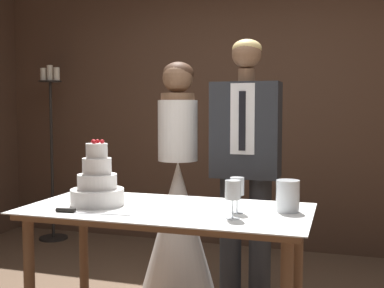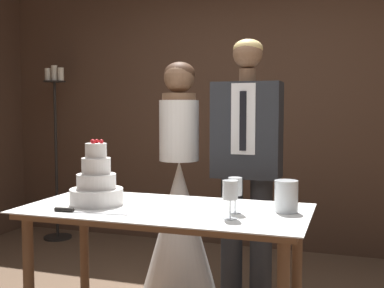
{
  "view_description": "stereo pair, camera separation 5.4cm",
  "coord_description": "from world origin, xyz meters",
  "px_view_note": "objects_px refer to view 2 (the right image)",
  "views": [
    {
      "loc": [
        0.82,
        -2.4,
        1.32
      ],
      "look_at": [
        -0.04,
        0.35,
        1.11
      ],
      "focal_mm": 45.0,
      "sensor_mm": 36.0,
      "label": 1
    },
    {
      "loc": [
        0.87,
        -2.38,
        1.32
      ],
      "look_at": [
        -0.04,
        0.35,
        1.11
      ],
      "focal_mm": 45.0,
      "sensor_mm": 36.0,
      "label": 2
    }
  ],
  "objects_px": {
    "cake_table": "(165,227)",
    "groom": "(247,156)",
    "hurricane_candle": "(286,197)",
    "cake_knife": "(77,211)",
    "candle_stand": "(56,150)",
    "wine_glass_near": "(230,191)",
    "bride": "(179,208)",
    "tiered_cake": "(96,184)",
    "wine_glass_middle": "(235,188)"
  },
  "relations": [
    {
      "from": "hurricane_candle",
      "to": "groom",
      "type": "height_order",
      "value": "groom"
    },
    {
      "from": "candle_stand",
      "to": "hurricane_candle",
      "type": "bearing_deg",
      "value": -34.6
    },
    {
      "from": "cake_table",
      "to": "cake_knife",
      "type": "xyz_separation_m",
      "value": [
        -0.38,
        -0.24,
        0.11
      ]
    },
    {
      "from": "groom",
      "to": "hurricane_candle",
      "type": "bearing_deg",
      "value": -64.96
    },
    {
      "from": "hurricane_candle",
      "to": "tiered_cake",
      "type": "bearing_deg",
      "value": -172.44
    },
    {
      "from": "tiered_cake",
      "to": "cake_knife",
      "type": "xyz_separation_m",
      "value": [
        0.01,
        -0.21,
        -0.1
      ]
    },
    {
      "from": "groom",
      "to": "candle_stand",
      "type": "distance_m",
      "value": 2.35
    },
    {
      "from": "candle_stand",
      "to": "cake_knife",
      "type": "bearing_deg",
      "value": -53.59
    },
    {
      "from": "cake_table",
      "to": "tiered_cake",
      "type": "height_order",
      "value": "tiered_cake"
    },
    {
      "from": "wine_glass_near",
      "to": "candle_stand",
      "type": "xyz_separation_m",
      "value": [
        -2.29,
        1.97,
        -0.04
      ]
    },
    {
      "from": "tiered_cake",
      "to": "groom",
      "type": "height_order",
      "value": "groom"
    },
    {
      "from": "wine_glass_near",
      "to": "cake_table",
      "type": "bearing_deg",
      "value": 160.51
    },
    {
      "from": "wine_glass_middle",
      "to": "tiered_cake",
      "type": "bearing_deg",
      "value": -177.87
    },
    {
      "from": "tiered_cake",
      "to": "bride",
      "type": "relative_size",
      "value": 0.21
    },
    {
      "from": "cake_table",
      "to": "groom",
      "type": "distance_m",
      "value": 0.96
    },
    {
      "from": "cake_knife",
      "to": "hurricane_candle",
      "type": "height_order",
      "value": "hurricane_candle"
    },
    {
      "from": "wine_glass_middle",
      "to": "candle_stand",
      "type": "relative_size",
      "value": 0.1
    },
    {
      "from": "wine_glass_near",
      "to": "tiered_cake",
      "type": "bearing_deg",
      "value": 172.57
    },
    {
      "from": "cake_knife",
      "to": "bride",
      "type": "xyz_separation_m",
      "value": [
        0.13,
        1.13,
        -0.2
      ]
    },
    {
      "from": "cake_knife",
      "to": "cake_table",
      "type": "bearing_deg",
      "value": 27.15
    },
    {
      "from": "hurricane_candle",
      "to": "bride",
      "type": "bearing_deg",
      "value": 137.34
    },
    {
      "from": "bride",
      "to": "wine_glass_middle",
      "type": "bearing_deg",
      "value": -55.25
    },
    {
      "from": "bride",
      "to": "candle_stand",
      "type": "bearing_deg",
      "value": 150.25
    },
    {
      "from": "cake_knife",
      "to": "hurricane_candle",
      "type": "relative_size",
      "value": 2.44
    },
    {
      "from": "tiered_cake",
      "to": "bride",
      "type": "height_order",
      "value": "bride"
    },
    {
      "from": "cake_knife",
      "to": "wine_glass_middle",
      "type": "xyz_separation_m",
      "value": [
        0.75,
        0.24,
        0.12
      ]
    },
    {
      "from": "tiered_cake",
      "to": "groom",
      "type": "bearing_deg",
      "value": 55.71
    },
    {
      "from": "groom",
      "to": "candle_stand",
      "type": "relative_size",
      "value": 1.02
    },
    {
      "from": "hurricane_candle",
      "to": "candle_stand",
      "type": "bearing_deg",
      "value": 145.4
    },
    {
      "from": "wine_glass_middle",
      "to": "candle_stand",
      "type": "distance_m",
      "value": 2.93
    },
    {
      "from": "wine_glass_middle",
      "to": "hurricane_candle",
      "type": "relative_size",
      "value": 1.12
    },
    {
      "from": "tiered_cake",
      "to": "wine_glass_near",
      "type": "distance_m",
      "value": 0.77
    },
    {
      "from": "hurricane_candle",
      "to": "wine_glass_middle",
      "type": "bearing_deg",
      "value": -156.31
    },
    {
      "from": "tiered_cake",
      "to": "cake_knife",
      "type": "height_order",
      "value": "tiered_cake"
    },
    {
      "from": "bride",
      "to": "groom",
      "type": "xyz_separation_m",
      "value": [
        0.49,
        -0.0,
        0.39
      ]
    },
    {
      "from": "wine_glass_middle",
      "to": "cake_knife",
      "type": "bearing_deg",
      "value": -162.44
    },
    {
      "from": "cake_table",
      "to": "wine_glass_near",
      "type": "xyz_separation_m",
      "value": [
        0.38,
        -0.13,
        0.23
      ]
    },
    {
      "from": "cake_knife",
      "to": "bride",
      "type": "bearing_deg",
      "value": 77.42
    },
    {
      "from": "wine_glass_middle",
      "to": "groom",
      "type": "xyz_separation_m",
      "value": [
        -0.13,
        0.89,
        0.07
      ]
    },
    {
      "from": "cake_table",
      "to": "hurricane_candle",
      "type": "height_order",
      "value": "hurricane_candle"
    },
    {
      "from": "wine_glass_near",
      "to": "groom",
      "type": "relative_size",
      "value": 0.1
    },
    {
      "from": "groom",
      "to": "candle_stand",
      "type": "bearing_deg",
      "value": 156.12
    },
    {
      "from": "wine_glass_middle",
      "to": "cake_table",
      "type": "bearing_deg",
      "value": 178.93
    },
    {
      "from": "wine_glass_near",
      "to": "candle_stand",
      "type": "height_order",
      "value": "candle_stand"
    },
    {
      "from": "cake_knife",
      "to": "candle_stand",
      "type": "bearing_deg",
      "value": 120.55
    },
    {
      "from": "cake_knife",
      "to": "bride",
      "type": "distance_m",
      "value": 1.15
    },
    {
      "from": "bride",
      "to": "cake_table",
      "type": "bearing_deg",
      "value": -74.6
    },
    {
      "from": "bride",
      "to": "candle_stand",
      "type": "relative_size",
      "value": 0.94
    },
    {
      "from": "wine_glass_near",
      "to": "hurricane_candle",
      "type": "distance_m",
      "value": 0.33
    },
    {
      "from": "cake_knife",
      "to": "groom",
      "type": "height_order",
      "value": "groom"
    }
  ]
}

